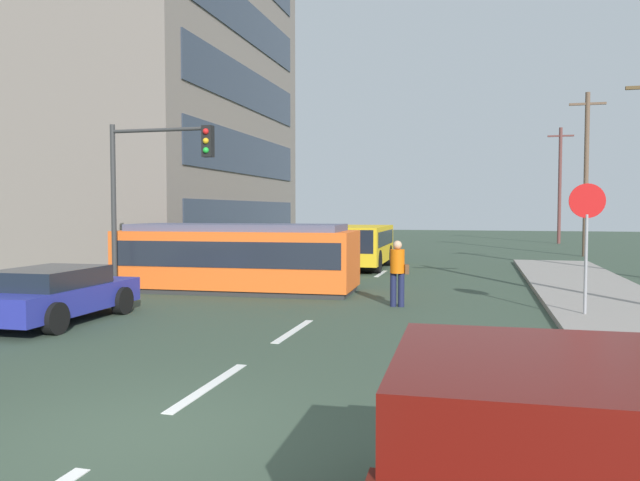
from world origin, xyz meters
The scene contains 14 objects.
ground_plane centered at (0.00, 10.00, 0.00)m, with size 120.00×120.00×0.00m, color #354637.
lane_stripe_1 centered at (0.00, 2.00, 0.01)m, with size 0.16×2.40×0.01m, color silver.
lane_stripe_2 centered at (0.00, 6.00, 0.01)m, with size 0.16×2.40×0.01m, color silver.
lane_stripe_3 centered at (0.00, 17.47, 0.01)m, with size 0.16×2.40×0.01m, color silver.
lane_stripe_4 centered at (0.00, 23.47, 0.01)m, with size 0.16×2.40×0.01m, color silver.
corner_building centered at (-14.65, 22.35, 9.60)m, with size 14.80×16.09×19.20m.
streetcar_tram centered at (-3.43, 11.47, 1.04)m, with size 7.18×2.80×2.02m.
city_bus centered at (-1.34, 19.27, 1.01)m, with size 2.62×5.26×1.77m.
pedestrian_crossing centered at (1.63, 9.66, 0.94)m, with size 0.48×0.36×1.67m.
parked_sedan_mid centered at (-5.32, 5.65, 0.62)m, with size 2.05×4.06×1.19m.
stop_sign centered at (5.89, 8.80, 2.19)m, with size 0.76×0.07×2.88m.
traffic_light_mast centered at (-5.14, 9.58, 3.42)m, with size 3.11×0.33×4.83m.
utility_pole_far centered at (9.02, 28.87, 4.46)m, with size 1.80×0.24×8.55m.
utility_pole_distant centered at (9.31, 41.80, 4.38)m, with size 1.80×0.24×8.40m.
Camera 1 is at (3.56, -5.70, 2.44)m, focal length 34.40 mm.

